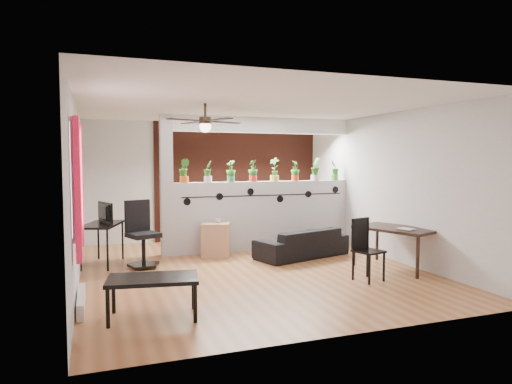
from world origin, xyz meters
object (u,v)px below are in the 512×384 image
object	(u,v)px
potted_plant_3	(253,170)
cube_shelf	(216,239)
sofa	(302,243)
cup	(218,220)
ceiling_fan	(205,123)
potted_plant_4	(274,169)
computer_desk	(102,227)
dining_table	(396,232)
office_chair	(142,238)
potted_plant_1	(208,171)
potted_plant_2	(231,170)
potted_plant_6	(315,168)
potted_plant_0	(184,170)
potted_plant_5	(295,170)
folding_chair	(364,244)
potted_plant_7	(335,170)
coffee_table	(153,281)

from	to	relation	value
potted_plant_3	cube_shelf	size ratio (longest dim) A/B	0.70
sofa	cup	bearing A→B (deg)	-39.16
ceiling_fan	potted_plant_4	distance (m)	2.66
computer_desk	dining_table	world-z (taller)	computer_desk
cube_shelf	dining_table	distance (m)	3.18
office_chair	dining_table	bearing A→B (deg)	-21.12
ceiling_fan	potted_plant_1	world-z (taller)	ceiling_fan
potted_plant_2	dining_table	bearing A→B (deg)	-46.75
potted_plant_4	potted_plant_6	world-z (taller)	same
potted_plant_0	sofa	xyz separation A→B (m)	(1.98, -0.93, -1.34)
potted_plant_0	potted_plant_5	world-z (taller)	potted_plant_0
dining_table	potted_plant_3	bearing A→B (deg)	126.54
potted_plant_4	dining_table	distance (m)	2.76
potted_plant_4	office_chair	distance (m)	2.99
potted_plant_2	cup	xyz separation A→B (m)	(-0.34, -0.34, -0.91)
potted_plant_1	computer_desk	distance (m)	2.17
potted_plant_2	potted_plant_0	bearing A→B (deg)	180.00
potted_plant_5	office_chair	size ratio (longest dim) A/B	0.38
potted_plant_1	potted_plant_6	world-z (taller)	potted_plant_6
potted_plant_3	potted_plant_6	size ratio (longest dim) A/B	0.91
potted_plant_4	computer_desk	bearing A→B (deg)	-173.39
potted_plant_1	ceiling_fan	bearing A→B (deg)	-104.68
potted_plant_5	cup	xyz separation A→B (m)	(-1.70, -0.34, -0.90)
potted_plant_1	folding_chair	bearing A→B (deg)	-57.74
sofa	potted_plant_4	bearing A→B (deg)	-96.22
ceiling_fan	computer_desk	bearing A→B (deg)	135.59
potted_plant_3	potted_plant_5	size ratio (longest dim) A/B	1.05
sofa	office_chair	bearing A→B (deg)	-20.08
potted_plant_2	sofa	distance (m)	1.94
ceiling_fan	potted_plant_0	xyz separation A→B (m)	(0.02, 1.80, -0.73)
potted_plant_1	office_chair	xyz separation A→B (m)	(-1.31, -0.76, -1.09)
potted_plant_2	office_chair	size ratio (longest dim) A/B	0.38
computer_desk	office_chair	distance (m)	0.73
potted_plant_1	computer_desk	bearing A→B (deg)	-168.83
potted_plant_3	office_chair	bearing A→B (deg)	-161.14
potted_plant_0	potted_plant_7	xyz separation A→B (m)	(3.16, 0.00, -0.02)
office_chair	potted_plant_2	bearing A→B (deg)	23.21
cube_shelf	computer_desk	distance (m)	2.01
folding_chair	potted_plant_0	bearing A→B (deg)	128.62
office_chair	potted_plant_3	bearing A→B (deg)	18.86
potted_plant_2	sofa	world-z (taller)	potted_plant_2
ceiling_fan	sofa	bearing A→B (deg)	23.62
potted_plant_4	potted_plant_1	bearing A→B (deg)	180.00
potted_plant_4	coffee_table	world-z (taller)	potted_plant_4
potted_plant_1	potted_plant_3	size ratio (longest dim) A/B	0.96
cup	coffee_table	xyz separation A→B (m)	(-1.55, -2.98, -0.25)
folding_chair	sofa	bearing A→B (deg)	95.67
dining_table	coffee_table	distance (m)	4.16
potted_plant_5	coffee_table	bearing A→B (deg)	-134.37
potted_plant_3	potted_plant_7	world-z (taller)	potted_plant_3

